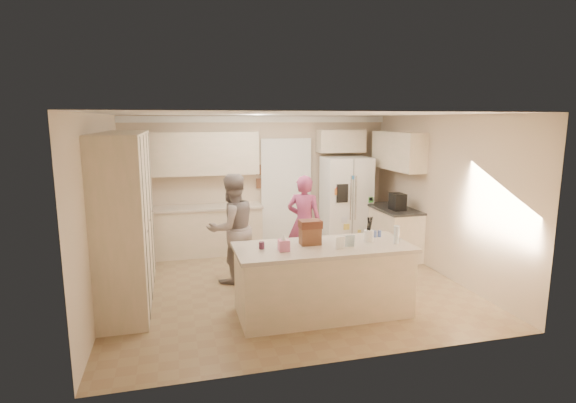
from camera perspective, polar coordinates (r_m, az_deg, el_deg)
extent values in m
cube|color=#8C7450|center=(7.06, -0.08, -10.65)|extent=(5.20, 4.60, 0.02)
cube|color=white|center=(6.59, -0.09, 11.13)|extent=(5.20, 4.60, 0.02)
cube|color=beige|center=(8.93, -3.75, 2.47)|extent=(5.20, 0.02, 2.60)
cube|color=beige|center=(4.56, 7.14, -5.25)|extent=(5.20, 0.02, 2.60)
cube|color=beige|center=(6.58, -22.70, -1.15)|extent=(0.02, 4.60, 2.60)
cube|color=beige|center=(7.76, 18.93, 0.74)|extent=(0.02, 4.60, 2.60)
cube|color=white|center=(8.80, -3.78, 10.38)|extent=(5.20, 0.08, 0.12)
cube|color=beige|center=(6.76, -19.79, -1.75)|extent=(0.60, 2.60, 2.35)
cube|color=beige|center=(8.66, -10.81, -3.75)|extent=(2.20, 0.60, 0.88)
cube|color=beige|center=(8.55, -10.91, -0.77)|extent=(2.24, 0.63, 0.04)
cube|color=beige|center=(8.55, -11.20, 5.99)|extent=(2.20, 0.35, 0.80)
cube|color=black|center=(9.06, -0.28, 1.00)|extent=(0.90, 0.06, 2.10)
cube|color=white|center=(9.03, -0.22, 0.97)|extent=(1.02, 0.03, 2.22)
cube|color=brown|center=(8.87, -3.59, 4.04)|extent=(0.15, 0.02, 0.20)
cube|color=brown|center=(8.90, -3.57, 2.31)|extent=(0.15, 0.02, 0.20)
cube|color=white|center=(9.00, 7.35, -0.11)|extent=(0.92, 0.72, 1.80)
cube|color=gray|center=(8.68, 8.22, -0.53)|extent=(0.02, 0.02, 1.78)
cube|color=black|center=(8.54, 6.92, 1.04)|extent=(0.22, 0.03, 0.35)
cylinder|color=silver|center=(8.62, 7.97, 0.42)|extent=(0.02, 0.02, 0.85)
cylinder|color=silver|center=(8.66, 8.59, 0.45)|extent=(0.02, 0.02, 0.85)
cube|color=beige|center=(9.13, 6.73, 7.63)|extent=(0.95, 0.35, 0.45)
cube|color=beige|center=(8.62, 13.23, -3.90)|extent=(0.60, 1.20, 0.88)
cube|color=#2D2B28|center=(8.52, 13.30, -0.90)|extent=(0.63, 1.24, 0.04)
cube|color=beige|center=(8.62, 13.77, 6.26)|extent=(0.35, 1.50, 0.70)
cube|color=black|center=(8.30, 13.74, -0.02)|extent=(0.22, 0.28, 0.30)
cube|color=beige|center=(5.97, 4.46, -10.07)|extent=(2.20, 0.90, 0.88)
cube|color=beige|center=(5.83, 4.52, -5.83)|extent=(2.28, 0.96, 0.05)
cylinder|color=white|center=(6.08, 10.21, -4.30)|extent=(0.13, 0.13, 0.15)
cube|color=pink|center=(5.56, -0.53, -5.58)|extent=(0.13, 0.13, 0.14)
cone|color=white|center=(5.53, -0.53, -4.48)|extent=(0.08, 0.08, 0.08)
cube|color=brown|center=(5.84, 2.83, -4.40)|extent=(0.26, 0.18, 0.22)
cube|color=#592D1E|center=(5.80, 2.84, -2.87)|extent=(0.28, 0.20, 0.10)
cylinder|color=#59263F|center=(5.65, -3.36, -5.58)|extent=(0.07, 0.07, 0.09)
cube|color=white|center=(5.67, 6.64, -5.23)|extent=(0.12, 0.06, 0.16)
cube|color=silver|center=(5.76, 7.86, -4.99)|extent=(0.12, 0.05, 0.16)
cylinder|color=silver|center=(6.03, 13.61, -4.12)|extent=(0.07, 0.07, 0.24)
cylinder|color=#43589C|center=(6.31, 10.97, -4.07)|extent=(0.05, 0.05, 0.09)
cylinder|color=#43589C|center=(6.34, 11.54, -4.03)|extent=(0.05, 0.05, 0.09)
imported|color=gray|center=(7.04, -7.13, -3.40)|extent=(1.02, 0.92, 1.71)
imported|color=#A1408C|center=(7.62, 2.06, -2.66)|extent=(0.70, 0.63, 1.61)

